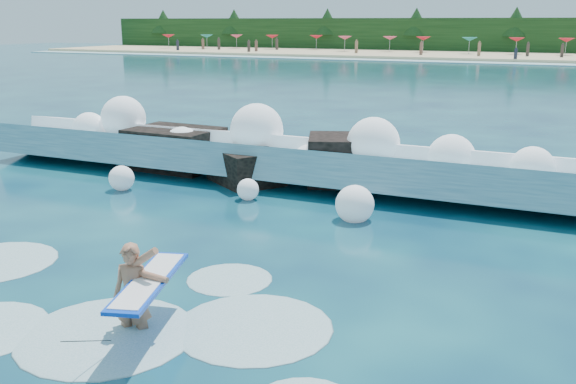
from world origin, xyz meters
name	(u,v)px	position (x,y,z in m)	size (l,w,h in m)	color
ground	(171,270)	(0.00, 0.00, 0.00)	(200.00, 200.00, 0.00)	#082241
beach	(529,57)	(0.00, 78.00, 0.20)	(140.00, 20.00, 0.40)	tan
wet_band	(521,63)	(0.00, 67.00, 0.04)	(140.00, 5.00, 0.08)	silver
treeline	(537,36)	(0.00, 88.00, 2.50)	(140.00, 4.00, 5.00)	black
breaking_wave	(270,160)	(-1.53, 7.29, 0.56)	(18.77, 2.89, 1.62)	teal
rock_cluster	(247,159)	(-2.31, 7.36, 0.51)	(8.50, 3.69, 1.60)	black
surfer_with_board	(137,294)	(0.98, -2.27, 0.61)	(1.21, 2.87, 1.67)	#A76B4E
wave_spray	(268,141)	(-1.59, 7.28, 1.12)	(15.01, 4.64, 2.23)	white
surf_foam	(111,313)	(0.19, -1.96, 0.00)	(9.26, 5.16, 0.13)	silver
beach_umbrellas	(536,40)	(0.45, 80.08, 2.25)	(109.81, 6.80, 0.50)	red
beachgoers	(472,50)	(-6.54, 74.29, 1.10)	(104.36, 13.50, 1.93)	#3F332D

